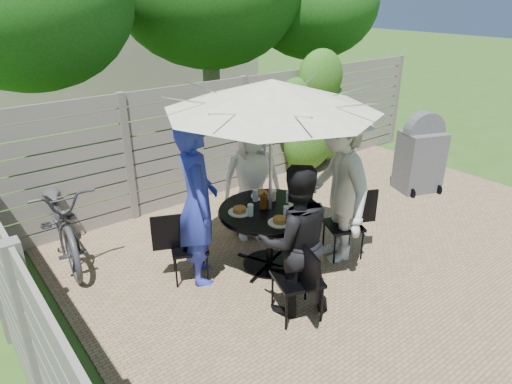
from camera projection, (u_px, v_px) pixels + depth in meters
backyard_envelope at (83, 9)px, 12.07m from camera, size 60.00×60.00×5.00m
patio_table at (270, 227)px, 5.32m from camera, size 1.54×1.54×0.77m
umbrella at (272, 95)px, 4.70m from camera, size 3.02×3.02×2.24m
chair_back at (250, 212)px, 6.28m from camera, size 0.58×0.67×0.89m
person_back at (252, 180)px, 5.95m from camera, size 0.93×0.78×1.61m
chair_left at (189, 259)px, 5.21m from camera, size 0.64×0.53×0.84m
person_left at (197, 203)px, 4.96m from camera, size 0.68×0.81×1.89m
chair_front at (297, 294)px, 4.58m from camera, size 0.56×0.70×0.91m
person_front at (295, 241)px, 4.48m from camera, size 0.96×0.87×1.62m
chair_right at (344, 237)px, 5.67m from camera, size 0.66×0.55×0.86m
person_right at (338, 185)px, 5.35m from camera, size 1.15×1.44×1.94m
plate_back at (262, 195)px, 5.54m from camera, size 0.26×0.26×0.06m
plate_left at (240, 211)px, 5.13m from camera, size 0.26×0.26×0.06m
plate_front at (280, 221)px, 4.90m from camera, size 0.26×0.26×0.06m
plate_right at (300, 204)px, 5.30m from camera, size 0.26×0.26×0.06m
glass_back at (255, 195)px, 5.40m from camera, size 0.07×0.07×0.14m
glass_left at (250, 210)px, 5.04m from camera, size 0.07×0.07×0.14m
glass_front at (286, 212)px, 5.00m from camera, size 0.07×0.07×0.14m
glass_right at (289, 197)px, 5.35m from camera, size 0.07×0.07×0.14m
syrup_jug at (264, 201)px, 5.22m from camera, size 0.09×0.09×0.16m
coffee_cup at (273, 196)px, 5.42m from camera, size 0.08×0.08×0.12m
bicycle at (61, 217)px, 5.59m from camera, size 0.92×2.05×1.04m
bbq_grill at (420, 156)px, 7.40m from camera, size 0.79×0.70×1.33m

